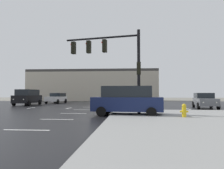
# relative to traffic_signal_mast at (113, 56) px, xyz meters

# --- Properties ---
(ground_plane) EXTENTS (120.00, 120.00, 0.00)m
(ground_plane) POSITION_rel_traffic_signal_mast_xyz_m (-3.09, 6.43, -4.30)
(ground_plane) COLOR slate
(road_asphalt) EXTENTS (44.00, 44.00, 0.02)m
(road_asphalt) POSITION_rel_traffic_signal_mast_xyz_m (-3.09, 6.43, -4.29)
(road_asphalt) COLOR black
(road_asphalt) RESTS_ON ground_plane
(snow_strip_curbside) EXTENTS (4.00, 1.60, 0.06)m
(snow_strip_curbside) POSITION_rel_traffic_signal_mast_xyz_m (1.91, 2.43, -4.13)
(snow_strip_curbside) COLOR white
(snow_strip_curbside) RESTS_ON sidewalk_corner
(lane_markings) EXTENTS (36.15, 36.15, 0.01)m
(lane_markings) POSITION_rel_traffic_signal_mast_xyz_m (-1.88, 5.05, -4.28)
(lane_markings) COLOR silver
(lane_markings) RESTS_ON road_asphalt
(traffic_signal_mast) EXTENTS (5.75, 1.52, 6.00)m
(traffic_signal_mast) POSITION_rel_traffic_signal_mast_xyz_m (0.00, 0.00, 0.00)
(traffic_signal_mast) COLOR black
(traffic_signal_mast) RESTS_ON sidewalk_corner
(fire_hydrant) EXTENTS (0.48, 0.26, 0.79)m
(fire_hydrant) POSITION_rel_traffic_signal_mast_xyz_m (4.46, -2.81, -3.76)
(fire_hydrant) COLOR gold
(fire_hydrant) RESTS_ON sidewalk_corner
(strip_building_background) EXTENTS (26.37, 8.00, 6.35)m
(strip_building_background) POSITION_rel_traffic_signal_mast_xyz_m (-6.51, 31.61, -1.12)
(strip_building_background) COLOR #BCB29E
(strip_building_background) RESTS_ON ground_plane
(sedan_grey) EXTENTS (2.43, 4.68, 1.58)m
(sedan_grey) POSITION_rel_traffic_signal_mast_xyz_m (8.85, 7.46, -3.45)
(sedan_grey) COLOR slate
(sedan_grey) RESTS_ON road_asphalt
(sedan_red) EXTENTS (2.34, 4.65, 1.58)m
(sedan_red) POSITION_rel_traffic_signal_mast_xyz_m (-0.32, 14.90, -3.45)
(sedan_red) COLOR #B21919
(sedan_red) RESTS_ON road_asphalt
(sedan_green) EXTENTS (4.67, 2.41, 1.58)m
(sedan_green) POSITION_rel_traffic_signal_mast_xyz_m (-0.32, 18.46, -3.45)
(sedan_green) COLOR #195933
(sedan_green) RESTS_ON road_asphalt
(suv_black) EXTENTS (2.22, 4.86, 2.03)m
(suv_black) POSITION_rel_traffic_signal_mast_xyz_m (-12.03, 12.04, -3.21)
(suv_black) COLOR black
(suv_black) RESTS_ON road_asphalt
(sedan_white) EXTENTS (2.39, 4.67, 1.58)m
(sedan_white) POSITION_rel_traffic_signal_mast_xyz_m (-10.14, 18.17, -3.45)
(sedan_white) COLOR white
(sedan_white) RESTS_ON road_asphalt
(sedan_blue) EXTENTS (2.34, 4.65, 1.58)m
(sedan_blue) POSITION_rel_traffic_signal_mast_xyz_m (1.15, 7.74, -3.45)
(sedan_blue) COLOR navy
(sedan_blue) RESTS_ON road_asphalt
(suv_navy) EXTENTS (4.98, 2.56, 2.03)m
(suv_navy) POSITION_rel_traffic_signal_mast_xyz_m (1.06, -1.00, -3.21)
(suv_navy) COLOR #141E47
(suv_navy) RESTS_ON road_asphalt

